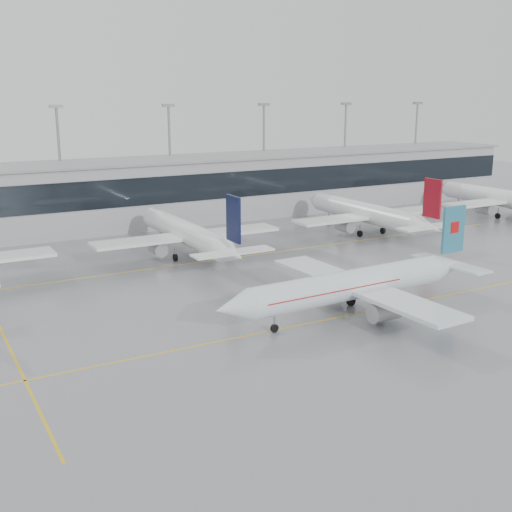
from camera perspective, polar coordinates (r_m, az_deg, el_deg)
ground at (r=71.29m, az=4.71°, el=-5.98°), size 320.00×320.00×0.00m
taxi_line_main at (r=71.29m, az=4.71°, el=-5.98°), size 120.00×0.25×0.01m
taxi_line_north at (r=96.49m, az=-5.19°, el=-0.58°), size 120.00×0.25×0.01m
taxi_line_cross at (r=75.01m, az=-21.79°, el=-5.95°), size 0.25×60.00×0.01m
terminal at (r=124.68m, az=-11.26°, el=5.40°), size 180.00×15.00×12.00m
terminal_glass at (r=117.37m, az=-10.15°, el=5.65°), size 180.00×0.20×5.00m
terminal_roof at (r=123.91m, az=-11.40°, el=8.23°), size 182.00×16.00×0.40m
light_masts at (r=129.51m, az=-12.26°, el=8.94°), size 156.40×1.00×22.60m
air_canada_jet at (r=73.89m, az=9.09°, el=-2.48°), size 35.88×28.54×11.21m
parked_jet_c at (r=98.92m, az=-6.11°, el=1.98°), size 29.64×36.96×11.72m
parked_jet_d at (r=116.75m, az=9.93°, el=3.73°), size 29.64×36.96×11.72m
parked_jet_e at (r=141.15m, az=21.13°, el=4.78°), size 29.64×36.96×11.72m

